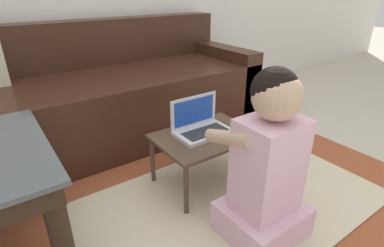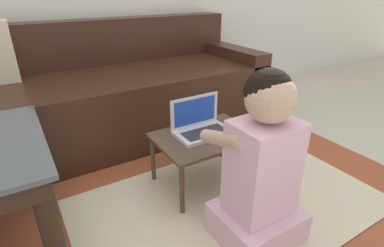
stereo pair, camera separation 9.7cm
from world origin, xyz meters
TOP-DOWN VIEW (x-y plane):
  - ground_plane at (0.00, 0.00)m, footprint 16.00×16.00m
  - area_rug at (0.11, -0.04)m, footprint 2.05×1.29m
  - couch at (-0.13, 1.05)m, footprint 2.17×0.82m
  - laptop_desk at (0.11, 0.19)m, footprint 0.52×0.37m
  - laptop at (0.10, 0.22)m, footprint 0.29×0.18m
  - computer_mouse at (0.29, 0.15)m, footprint 0.06×0.10m
  - person_seated at (0.07, -0.26)m, footprint 0.34×0.39m

SIDE VIEW (x-z plane):
  - ground_plane at x=0.00m, z-range 0.00..0.00m
  - area_rug at x=0.11m, z-range 0.00..0.01m
  - laptop_desk at x=0.11m, z-range 0.11..0.41m
  - couch at x=-0.13m, z-range -0.12..0.70m
  - computer_mouse at x=0.29m, z-range 0.29..0.33m
  - laptop at x=0.10m, z-range 0.23..0.42m
  - person_seated at x=0.07m, z-range -0.03..0.72m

